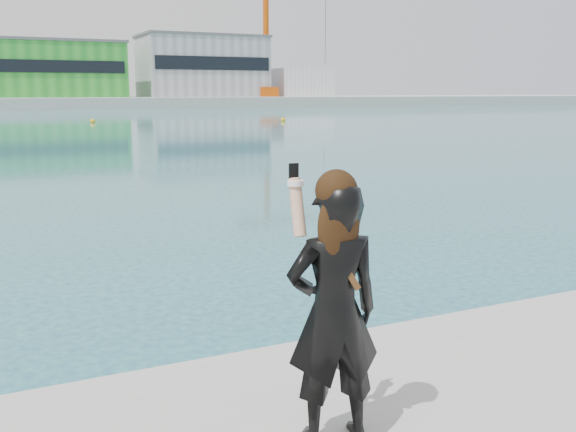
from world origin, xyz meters
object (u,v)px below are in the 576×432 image
dock_crane (271,33)px  woman (334,305)px  buoy_near (93,123)px  buoy_extra (283,121)px

dock_crane → woman: bearing=-113.7°
buoy_near → buoy_extra: (18.70, -5.32, 0.00)m
buoy_near → woman: (-8.09, -63.85, 1.74)m
dock_crane → woman: size_ratio=12.86×
dock_crane → buoy_extra: dock_crane is taller
woman → buoy_near: bearing=-88.8°
buoy_extra → woman: bearing=-114.6°
buoy_near → buoy_extra: size_ratio=1.00×
buoy_near → buoy_extra: same height
buoy_near → woman: bearing=-97.2°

